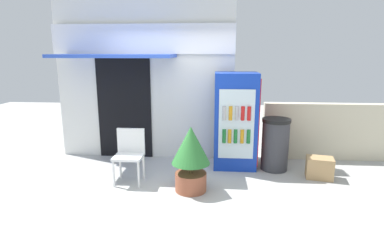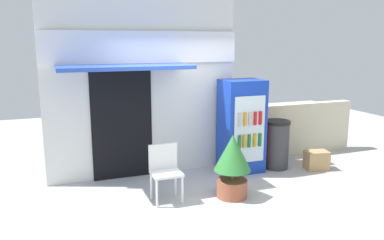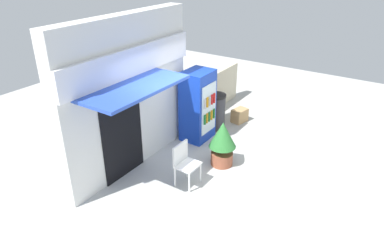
% 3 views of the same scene
% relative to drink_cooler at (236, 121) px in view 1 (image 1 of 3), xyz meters
% --- Properties ---
extents(ground, '(16.00, 16.00, 0.00)m').
position_rel_drink_cooler_xyz_m(ground, '(-1.11, -1.16, -0.87)').
color(ground, '#B2B2AD').
extents(storefront_building, '(3.47, 1.25, 3.19)m').
position_rel_drink_cooler_xyz_m(storefront_building, '(-1.77, 0.54, 0.76)').
color(storefront_building, silver).
rests_on(storefront_building, ground).
extents(drink_cooler, '(0.78, 0.66, 1.74)m').
position_rel_drink_cooler_xyz_m(drink_cooler, '(0.00, 0.00, 0.00)').
color(drink_cooler, '#1438B2').
rests_on(drink_cooler, ground).
extents(plastic_chair, '(0.45, 0.40, 0.87)m').
position_rel_drink_cooler_xyz_m(plastic_chair, '(-1.75, -0.81, -0.35)').
color(plastic_chair, white).
rests_on(plastic_chair, ground).
extents(potted_plant_near_shop, '(0.58, 0.58, 1.01)m').
position_rel_drink_cooler_xyz_m(potted_plant_near_shop, '(-0.73, -1.09, -0.29)').
color(potted_plant_near_shop, '#995138').
rests_on(potted_plant_near_shop, ground).
extents(trash_bin, '(0.50, 0.50, 0.94)m').
position_rel_drink_cooler_xyz_m(trash_bin, '(0.71, -0.10, -0.39)').
color(trash_bin, '#38383D').
rests_on(trash_bin, ground).
extents(stone_boundary_wall, '(2.38, 0.21, 1.11)m').
position_rel_drink_cooler_xyz_m(stone_boundary_wall, '(1.78, 0.57, -0.31)').
color(stone_boundary_wall, beige).
rests_on(stone_boundary_wall, ground).
extents(cardboard_box, '(0.47, 0.37, 0.36)m').
position_rel_drink_cooler_xyz_m(cardboard_box, '(1.39, -0.46, -0.69)').
color(cardboard_box, tan).
rests_on(cardboard_box, ground).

